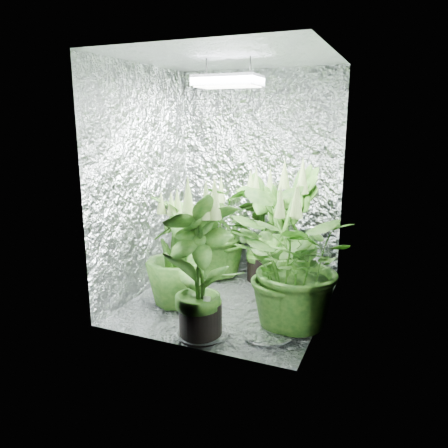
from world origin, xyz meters
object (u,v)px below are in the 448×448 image
at_px(plant_f, 200,268).
at_px(plant_c, 289,234).
at_px(circulation_fan, 307,282).
at_px(plant_a, 218,230).
at_px(plant_b, 262,230).
at_px(plant_e, 291,264).
at_px(plant_d, 176,252).
at_px(grow_lamp, 228,81).

bearing_deg(plant_f, plant_c, 69.67).
relative_size(plant_c, circulation_fan, 3.49).
distance_m(plant_a, plant_b, 0.44).
bearing_deg(plant_e, circulation_fan, 90.90).
distance_m(plant_d, plant_f, 0.61).
xyz_separation_m(plant_e, circulation_fan, (-0.01, 0.65, -0.38)).
height_order(plant_b, plant_d, plant_b).
distance_m(plant_c, plant_f, 1.07).
bearing_deg(plant_a, plant_d, -92.43).
height_order(plant_d, plant_f, plant_f).
xyz_separation_m(plant_c, plant_d, (-0.80, -0.57, -0.10)).
relative_size(plant_a, plant_e, 0.95).
bearing_deg(plant_f, plant_e, 32.68).
xyz_separation_m(grow_lamp, plant_e, (0.61, -0.28, -1.30)).
relative_size(plant_c, plant_e, 1.10).
height_order(grow_lamp, plant_f, grow_lamp).
relative_size(grow_lamp, plant_d, 0.49).
relative_size(grow_lamp, plant_b, 0.45).
bearing_deg(plant_a, plant_e, -41.80).
relative_size(plant_f, circulation_fan, 3.28).
height_order(plant_e, circulation_fan, plant_e).
height_order(plant_c, circulation_fan, plant_c).
bearing_deg(plant_b, plant_c, -40.17).
bearing_deg(plant_d, plant_b, 60.96).
distance_m(grow_lamp, plant_e, 1.47).
bearing_deg(plant_f, plant_b, 88.00).
bearing_deg(grow_lamp, plant_c, 40.53).
relative_size(grow_lamp, plant_a, 0.47).
xyz_separation_m(grow_lamp, plant_a, (-0.34, 0.57, -1.35)).
relative_size(plant_e, plant_f, 0.97).
height_order(grow_lamp, plant_d, grow_lamp).
height_order(plant_b, plant_e, plant_b).
bearing_deg(plant_c, plant_f, -110.33).
height_order(plant_c, plant_d, plant_c).
relative_size(grow_lamp, plant_f, 0.43).
xyz_separation_m(plant_a, plant_c, (0.76, -0.21, 0.09)).
xyz_separation_m(plant_b, plant_e, (0.52, -0.92, 0.01)).
xyz_separation_m(plant_a, plant_d, (-0.03, -0.78, -0.01)).
distance_m(grow_lamp, plant_b, 1.46).
height_order(plant_c, plant_e, plant_c).
bearing_deg(plant_d, grow_lamp, 29.16).
relative_size(grow_lamp, circulation_fan, 1.42).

